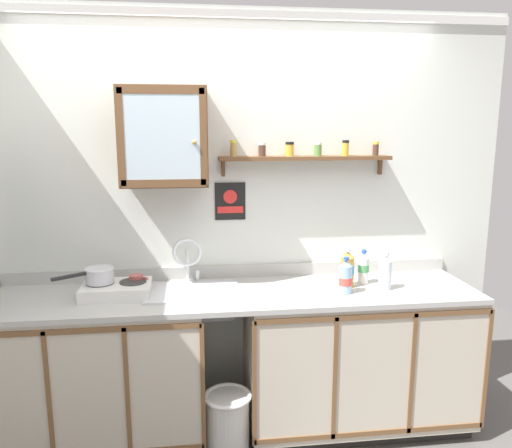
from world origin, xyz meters
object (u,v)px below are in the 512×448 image
bottle_juice_amber_0 (347,269)px  trash_bin (228,422)px  bottle_water_clear_1 (385,273)px  saucepan (99,275)px  bottle_opaque_white_2 (363,268)px  bottle_water_blue_3 (346,277)px  wall_cabinet (164,137)px  sink (192,295)px  mug (137,283)px  hot_plate_stove (116,290)px  warning_sign (230,202)px

bottle_juice_amber_0 → trash_bin: (-0.74, -0.20, -0.83)m
bottle_water_clear_1 → trash_bin: bearing=-172.3°
saucepan → bottle_opaque_white_2: 1.58m
bottle_opaque_white_2 → bottle_water_blue_3: (-0.16, -0.17, -0.00)m
wall_cabinet → sink: bearing=-37.7°
bottle_water_clear_1 → wall_cabinet: 1.52m
bottle_opaque_white_2 → mug: 1.38m
hot_plate_stove → saucepan: saucepan is taller
bottle_opaque_white_2 → wall_cabinet: (-1.19, 0.08, 0.80)m
saucepan → bottle_water_blue_3: bearing=-5.5°
warning_sign → bottle_water_blue_3: bearing=-32.1°
sink → bottle_juice_amber_0: (0.93, -0.02, 0.13)m
hot_plate_stove → trash_bin: 1.00m
mug → trash_bin: (0.51, -0.28, -0.77)m
saucepan → wall_cabinet: bearing=15.5°
bottle_juice_amber_0 → wall_cabinet: size_ratio=0.43×
wall_cabinet → bottle_water_clear_1: bearing=-9.0°
bottle_water_clear_1 → bottle_water_blue_3: (-0.26, -0.04, -0.01)m
hot_plate_stove → warning_sign: size_ratio=1.64×
saucepan → mug: size_ratio=2.62×
bottle_juice_amber_0 → saucepan: bearing=179.1°
saucepan → trash_bin: size_ratio=0.86×
bottle_juice_amber_0 → bottle_opaque_white_2: bearing=23.2°
bottle_water_blue_3 → trash_bin: 1.08m
bottle_opaque_white_2 → mug: size_ratio=1.78×
trash_bin → warning_sign: bearing=82.7°
hot_plate_stove → bottle_water_blue_3: size_ratio=1.76×
bottle_juice_amber_0 → warning_sign: size_ratio=1.02×
hot_plate_stove → wall_cabinet: wall_cabinet is taller
bottle_juice_amber_0 → warning_sign: warning_sign is taller
saucepan → bottle_opaque_white_2: bottle_opaque_white_2 is taller
saucepan → warning_sign: bearing=18.7°
bottle_water_clear_1 → bottle_juice_amber_0: bearing=161.1°
mug → hot_plate_stove: bearing=-146.3°
bottle_water_clear_1 → warning_sign: (-0.89, 0.36, 0.39)m
bottle_juice_amber_0 → bottle_water_clear_1: bearing=-18.9°
sink → warning_sign: (0.25, 0.26, 0.51)m
bottle_juice_amber_0 → bottle_water_blue_3: bottle_juice_amber_0 is taller
bottle_water_blue_3 → trash_bin: (-0.70, -0.09, -0.82)m
bottle_juice_amber_0 → wall_cabinet: bearing=173.0°
bottle_opaque_white_2 → bottle_water_blue_3: bearing=-134.9°
warning_sign → trash_bin: bearing=-97.3°
hot_plate_stove → wall_cabinet: size_ratio=0.69×
sink → trash_bin: (0.19, -0.23, -0.70)m
bottle_water_clear_1 → warning_sign: bearing=158.2°
sink → warning_sign: size_ratio=2.32×
bottle_juice_amber_0 → bottle_water_clear_1: (0.21, -0.07, -0.01)m
mug → warning_sign: size_ratio=0.51×
warning_sign → bottle_water_clear_1: bearing=-21.8°
bottle_juice_amber_0 → warning_sign: (-0.68, 0.29, 0.38)m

